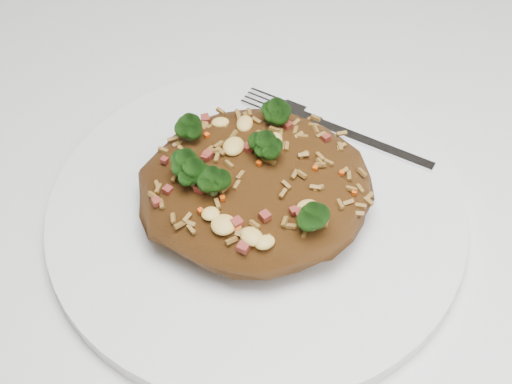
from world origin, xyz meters
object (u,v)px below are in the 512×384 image
(dining_table, at_px, (139,291))
(fried_rice, at_px, (255,179))
(fork, at_px, (345,133))
(plate, at_px, (256,212))

(dining_table, xyz_separation_m, fried_rice, (0.10, -0.00, 0.13))
(fried_rice, relative_size, fork, 1.15)
(plate, relative_size, fork, 2.12)
(dining_table, xyz_separation_m, plate, (0.10, -0.00, 0.10))
(fork, bearing_deg, dining_table, -125.20)
(dining_table, height_order, fried_rice, fried_rice)
(dining_table, bearing_deg, fork, 19.57)
(dining_table, relative_size, fried_rice, 7.37)
(plate, bearing_deg, fried_rice, 174.36)
(plate, bearing_deg, dining_table, 177.90)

